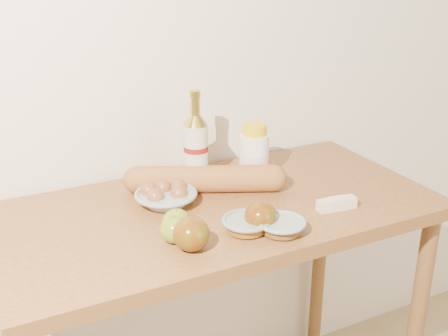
{
  "coord_description": "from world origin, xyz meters",
  "views": [
    {
      "loc": [
        -0.61,
        -0.07,
        1.57
      ],
      "look_at": [
        0.0,
        1.15,
        1.02
      ],
      "focal_mm": 45.0,
      "sensor_mm": 36.0,
      "label": 1
    }
  ],
  "objects_px": {
    "cream_bottle": "(254,154)",
    "baguette": "(205,179)",
    "table": "(219,244)",
    "egg_bowl": "(166,196)",
    "bourbon_bottle": "(196,149)"
  },
  "relations": [
    {
      "from": "cream_bottle",
      "to": "baguette",
      "type": "height_order",
      "value": "cream_bottle"
    },
    {
      "from": "egg_bowl",
      "to": "baguette",
      "type": "relative_size",
      "value": 0.42
    },
    {
      "from": "bourbon_bottle",
      "to": "baguette",
      "type": "relative_size",
      "value": 0.63
    },
    {
      "from": "table",
      "to": "egg_bowl",
      "type": "bearing_deg",
      "value": 152.04
    },
    {
      "from": "cream_bottle",
      "to": "table",
      "type": "bearing_deg",
      "value": -153.39
    },
    {
      "from": "baguette",
      "to": "cream_bottle",
      "type": "bearing_deg",
      "value": 30.37
    },
    {
      "from": "cream_bottle",
      "to": "bourbon_bottle",
      "type": "bearing_deg",
      "value": 164.16
    },
    {
      "from": "cream_bottle",
      "to": "egg_bowl",
      "type": "bearing_deg",
      "value": -178.16
    },
    {
      "from": "cream_bottle",
      "to": "baguette",
      "type": "distance_m",
      "value": 0.18
    },
    {
      "from": "baguette",
      "to": "bourbon_bottle",
      "type": "bearing_deg",
      "value": 124.87
    },
    {
      "from": "bourbon_bottle",
      "to": "cream_bottle",
      "type": "bearing_deg",
      "value": -22.7
    },
    {
      "from": "table",
      "to": "egg_bowl",
      "type": "height_order",
      "value": "egg_bowl"
    },
    {
      "from": "bourbon_bottle",
      "to": "baguette",
      "type": "bearing_deg",
      "value": -93.47
    },
    {
      "from": "table",
      "to": "baguette",
      "type": "distance_m",
      "value": 0.19
    },
    {
      "from": "bourbon_bottle",
      "to": "egg_bowl",
      "type": "relative_size",
      "value": 1.49
    }
  ]
}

